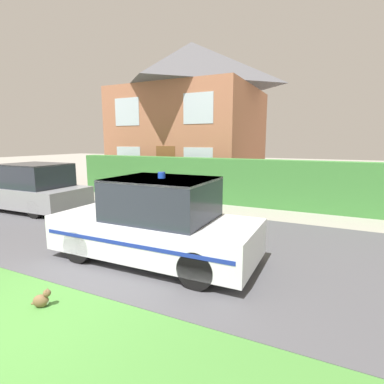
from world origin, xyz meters
name	(u,v)px	position (x,y,z in m)	size (l,w,h in m)	color
ground_plane	(7,329)	(0.00, 0.00, 0.00)	(80.00, 80.00, 0.00)	gray
road_strip	(166,239)	(0.00, 3.90, 0.01)	(28.00, 5.55, 0.01)	#4C4C51
lawn_verge	(11,327)	(0.00, 0.05, 0.00)	(28.00, 2.14, 0.01)	#478438
garden_hedge	(241,182)	(0.45, 8.54, 0.84)	(14.50, 0.62, 1.68)	#3D7F38
police_car	(157,223)	(0.51, 2.71, 0.76)	(4.04, 1.74, 1.75)	black
cat	(42,300)	(-0.05, 0.55, 0.11)	(0.32, 0.24, 0.27)	brown
neighbour_car_near	(31,188)	(-5.73, 4.62, 0.74)	(4.12, 1.87, 1.57)	black
house_left	(191,113)	(-3.80, 13.12, 3.82)	(7.18, 6.74, 7.48)	#A86B4C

